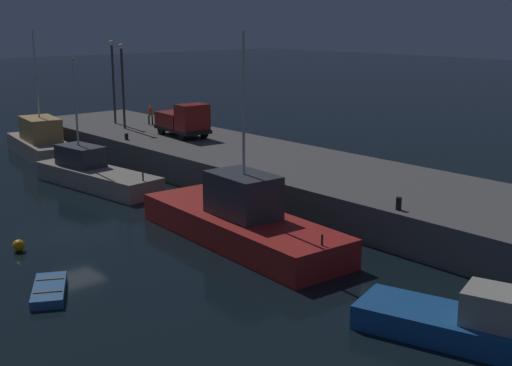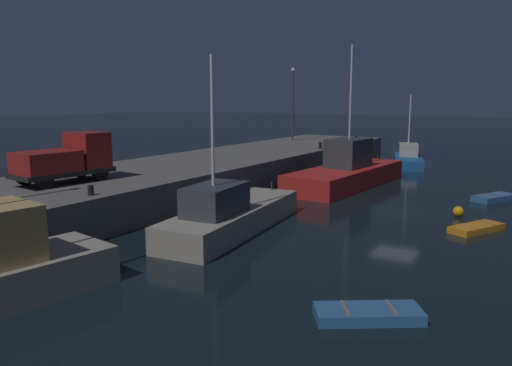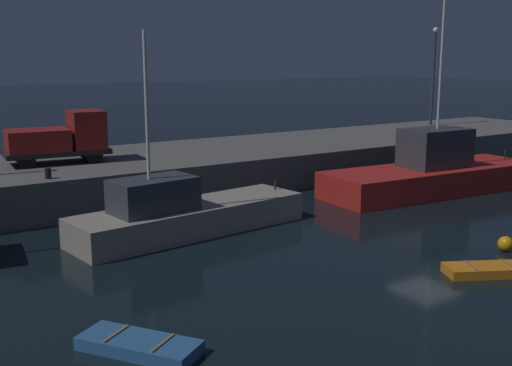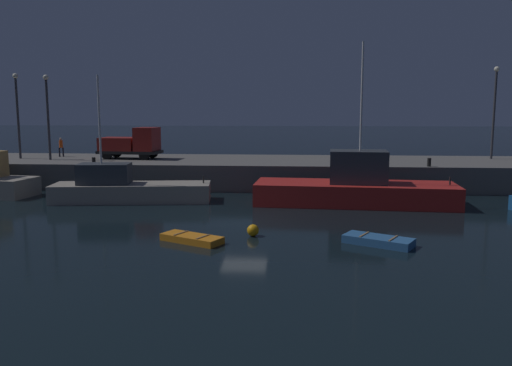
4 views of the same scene
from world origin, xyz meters
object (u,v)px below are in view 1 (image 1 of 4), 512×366
at_px(fishing_boat_blue, 486,326).
at_px(bollard_central, 399,204).
at_px(fishing_boat_white, 41,142).
at_px(bollard_east, 126,137).
at_px(lamp_post_west, 113,75).
at_px(utility_truck, 184,120).
at_px(mooring_buoy_mid, 19,246).
at_px(lamp_post_east, 123,79).
at_px(dockworker, 150,114).
at_px(rowboat_white_mid, 49,290).
at_px(fishing_boat_orange, 241,221).
at_px(fishing_trawler_red, 94,173).

relative_size(fishing_boat_blue, bollard_central, 14.31).
xyz_separation_m(fishing_boat_white, bollard_east, (7.94, 3.35, 1.06)).
relative_size(lamp_post_west, utility_truck, 1.33).
bearing_deg(mooring_buoy_mid, bollard_east, 133.71).
distance_m(lamp_post_east, dockworker, 4.21).
relative_size(fishing_boat_white, utility_truck, 1.89).
distance_m(bollard_central, bollard_east, 25.43).
relative_size(rowboat_white_mid, lamp_post_west, 0.47).
height_order(fishing_boat_white, fishing_boat_orange, fishing_boat_orange).
bearing_deg(fishing_boat_blue, bollard_east, 169.85).
relative_size(fishing_boat_white, fishing_boat_orange, 0.77).
relative_size(rowboat_white_mid, lamp_post_east, 0.48).
bearing_deg(bollard_central, lamp_post_west, 173.55).
bearing_deg(fishing_boat_white, dockworker, 71.79).
bearing_deg(bollard_east, bollard_central, -0.48).
distance_m(lamp_post_west, bollard_central, 33.68).
xyz_separation_m(fishing_boat_blue, mooring_buoy_mid, (-20.01, -8.12, -0.42)).
xyz_separation_m(fishing_trawler_red, fishing_boat_orange, (15.32, -0.05, 0.20)).
height_order(fishing_boat_blue, fishing_boat_orange, fishing_boat_orange).
height_order(fishing_boat_white, lamp_post_west, fishing_boat_white).
bearing_deg(lamp_post_east, fishing_boat_blue, -12.76).
bearing_deg(lamp_post_west, bollard_central, -6.45).
bearing_deg(dockworker, rowboat_white_mid, -40.25).
height_order(fishing_trawler_red, mooring_buoy_mid, fishing_trawler_red).
relative_size(fishing_boat_blue, utility_truck, 1.65).
xyz_separation_m(fishing_boat_orange, utility_truck, (-17.69, 9.15, 2.21)).
bearing_deg(bollard_east, dockworker, 133.03).
xyz_separation_m(bollard_central, bollard_east, (-25.43, 0.21, -0.07)).
distance_m(mooring_buoy_mid, bollard_central, 18.43).
bearing_deg(mooring_buoy_mid, fishing_boat_orange, 56.23).
bearing_deg(fishing_trawler_red, fishing_boat_orange, -0.19).
height_order(dockworker, bollard_central, dockworker).
bearing_deg(rowboat_white_mid, mooring_buoy_mid, 168.73).
height_order(fishing_boat_orange, mooring_buoy_mid, fishing_boat_orange).
height_order(lamp_post_west, bollard_central, lamp_post_west).
bearing_deg(mooring_buoy_mid, fishing_boat_blue, 22.10).
height_order(rowboat_white_mid, bollard_central, bollard_central).
distance_m(mooring_buoy_mid, bollard_east, 19.64).
xyz_separation_m(mooring_buoy_mid, bollard_east, (-13.50, 14.12, 1.96)).
relative_size(lamp_post_west, bollard_central, 11.52).
relative_size(fishing_trawler_red, mooring_buoy_mid, 18.22).
xyz_separation_m(fishing_boat_orange, mooring_buoy_mid, (-6.02, -9.00, -0.79)).
height_order(fishing_trawler_red, lamp_post_east, lamp_post_east).
xyz_separation_m(utility_truck, bollard_central, (23.60, -4.24, -0.96)).
relative_size(lamp_post_west, lamp_post_east, 1.03).
relative_size(fishing_boat_white, lamp_post_west, 1.42).
bearing_deg(fishing_boat_orange, mooring_buoy_mid, -123.77).
relative_size(fishing_boat_white, bollard_east, 21.24).
xyz_separation_m(fishing_boat_blue, utility_truck, (-31.68, 10.03, 2.57)).
bearing_deg(mooring_buoy_mid, fishing_boat_white, 153.33).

